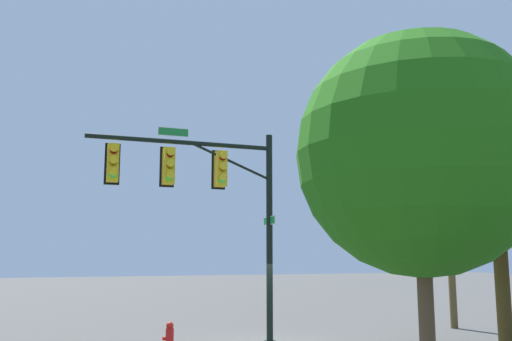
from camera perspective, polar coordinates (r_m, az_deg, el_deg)
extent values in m
cylinder|color=black|center=(17.33, 1.40, -7.02)|extent=(0.20, 0.20, 6.58)
cylinder|color=black|center=(16.83, -7.63, 2.90)|extent=(5.66, 0.17, 0.14)
cylinder|color=black|center=(17.14, -2.58, 0.92)|extent=(2.58, 0.09, 1.07)
cube|color=yellow|center=(16.99, -3.69, 0.16)|extent=(0.34, 0.37, 1.10)
cube|color=black|center=(17.18, -3.92, 0.06)|extent=(0.44, 0.06, 1.22)
sphere|color=maroon|center=(16.87, -3.45, 1.39)|extent=(0.22, 0.22, 0.22)
cylinder|color=yellow|center=(16.82, -3.38, 1.59)|extent=(0.24, 0.15, 0.23)
sphere|color=#855607|center=(16.81, -3.46, 0.25)|extent=(0.22, 0.22, 0.22)
cylinder|color=yellow|center=(16.76, -3.39, 0.45)|extent=(0.24, 0.15, 0.23)
sphere|color=#20FF59|center=(16.76, -3.47, -0.89)|extent=(0.22, 0.22, 0.22)
cylinder|color=yellow|center=(16.71, -3.40, -0.70)|extent=(0.24, 0.15, 0.23)
cube|color=yellow|center=(16.61, -9.04, 0.46)|extent=(0.33, 0.37, 1.10)
cube|color=black|center=(16.80, -9.20, 0.36)|extent=(0.44, 0.05, 1.22)
sphere|color=maroon|center=(16.47, -8.85, 1.73)|extent=(0.22, 0.22, 0.22)
cylinder|color=yellow|center=(16.43, -8.80, 1.93)|extent=(0.23, 0.15, 0.23)
sphere|color=#855607|center=(16.42, -8.88, 0.56)|extent=(0.22, 0.22, 0.22)
cylinder|color=yellow|center=(16.37, -8.83, 0.76)|extent=(0.23, 0.15, 0.23)
sphere|color=#20FF59|center=(16.37, -8.91, -0.61)|extent=(0.22, 0.22, 0.22)
cylinder|color=yellow|center=(16.31, -8.86, -0.41)|extent=(0.23, 0.15, 0.23)
cube|color=yellow|center=(16.37, -14.60, 0.77)|extent=(0.33, 0.37, 1.10)
cube|color=black|center=(16.57, -14.65, 0.66)|extent=(0.44, 0.05, 1.22)
sphere|color=maroon|center=(16.24, -14.49, 2.06)|extent=(0.22, 0.22, 0.22)
cylinder|color=yellow|center=(16.19, -14.47, 2.27)|extent=(0.23, 0.15, 0.23)
sphere|color=#855607|center=(16.18, -14.54, 0.88)|extent=(0.22, 0.22, 0.22)
cylinder|color=yellow|center=(16.13, -14.52, 1.08)|extent=(0.23, 0.15, 0.23)
sphere|color=#20FF59|center=(16.12, -14.59, -0.31)|extent=(0.22, 0.22, 0.22)
cylinder|color=yellow|center=(16.07, -14.56, -0.11)|extent=(0.23, 0.15, 0.23)
cube|color=white|center=(16.83, -8.55, 3.96)|extent=(0.94, 0.03, 0.26)
cube|color=#1D7B33|center=(16.83, -8.55, 3.96)|extent=(0.90, 0.03, 0.22)
cube|color=white|center=(17.36, 1.40, -5.20)|extent=(0.03, 0.94, 0.26)
cube|color=#0D7D28|center=(17.36, 1.40, -5.20)|extent=(0.03, 0.90, 0.22)
cylinder|color=brown|center=(23.06, 19.37, -5.91)|extent=(0.28, 0.28, 7.43)
cube|color=brown|center=(23.40, 18.98, 1.72)|extent=(0.81, 1.70, 0.12)
cylinder|color=red|center=(17.05, -8.93, -16.88)|extent=(0.24, 0.24, 0.65)
sphere|color=red|center=(17.00, -8.90, -15.56)|extent=(0.22, 0.22, 0.22)
cylinder|color=red|center=(17.02, -9.45, -16.78)|extent=(0.12, 0.10, 0.10)
cylinder|color=#4F3C19|center=(17.75, 24.21, -11.84)|extent=(0.41, 0.41, 3.15)
cone|color=#28610A|center=(17.94, 23.39, 1.21)|extent=(4.49, 4.49, 4.99)
cylinder|color=brown|center=(10.25, 17.32, -16.31)|extent=(0.27, 0.27, 2.69)
sphere|color=#226812|center=(10.31, 16.51, 1.72)|extent=(4.42, 4.42, 4.42)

